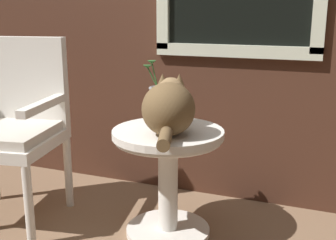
{
  "coord_description": "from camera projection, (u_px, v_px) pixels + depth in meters",
  "views": [
    {
      "loc": [
        0.94,
        -1.64,
        1.12
      ],
      "look_at": [
        0.2,
        0.25,
        0.6
      ],
      "focal_mm": 46.2,
      "sensor_mm": 36.0,
      "label": 1
    }
  ],
  "objects": [
    {
      "name": "wicker_chair",
      "position": [
        11.0,
        121.0,
        2.32
      ],
      "size": [
        0.6,
        0.59,
        0.98
      ],
      "color": "silver",
      "rests_on": "ground_plane"
    },
    {
      "name": "cat",
      "position": [
        169.0,
        107.0,
        2.01
      ],
      "size": [
        0.32,
        0.57,
        0.26
      ],
      "color": "brown",
      "rests_on": "wicker_side_table"
    },
    {
      "name": "wicker_side_table",
      "position": [
        168.0,
        164.0,
        2.15
      ],
      "size": [
        0.55,
        0.55,
        0.55
      ],
      "color": "silver",
      "rests_on": "ground_plane"
    },
    {
      "name": "pewter_vase_with_ivy",
      "position": [
        157.0,
        105.0,
        2.23
      ],
      "size": [
        0.14,
        0.13,
        0.32
      ],
      "color": "gray",
      "rests_on": "wicker_side_table"
    }
  ]
}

